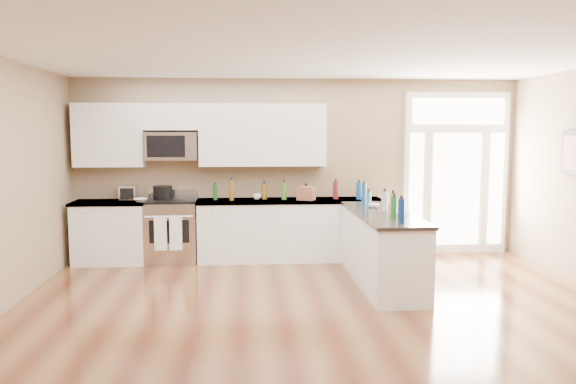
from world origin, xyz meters
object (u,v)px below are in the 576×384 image
at_px(kitchen_range, 172,231).
at_px(toaster_oven, 128,193).
at_px(peninsula_cabinet, 382,251).
at_px(stockpot, 163,192).

relative_size(kitchen_range, toaster_oven, 4.26).
height_order(peninsula_cabinet, kitchen_range, kitchen_range).
relative_size(peninsula_cabinet, kitchen_range, 2.15).
relative_size(peninsula_cabinet, toaster_oven, 9.15).
xyz_separation_m(peninsula_cabinet, kitchen_range, (-2.89, 1.45, 0.05)).
distance_m(peninsula_cabinet, kitchen_range, 3.23).
bearing_deg(toaster_oven, peninsula_cabinet, -22.29).
bearing_deg(stockpot, toaster_oven, 174.72).
height_order(peninsula_cabinet, toaster_oven, toaster_oven).
bearing_deg(kitchen_range, toaster_oven, 168.19).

